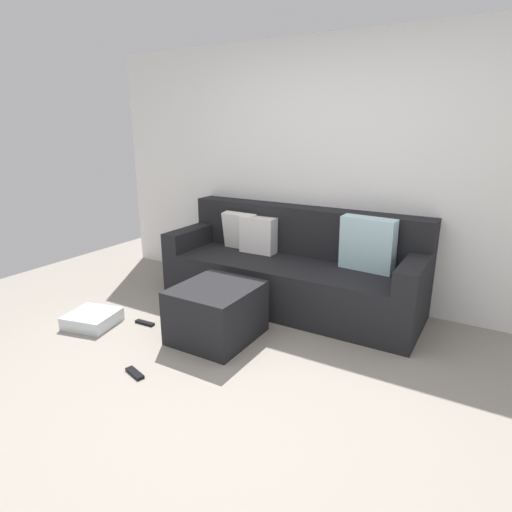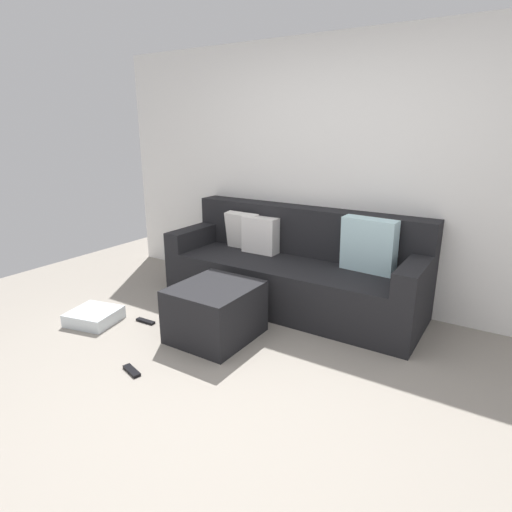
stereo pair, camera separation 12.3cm
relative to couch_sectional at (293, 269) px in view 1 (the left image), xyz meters
name	(u,v)px [view 1 (the left image)]	position (x,y,z in m)	size (l,w,h in m)	color
ground_plane	(215,405)	(0.29, -1.71, -0.36)	(6.99, 6.99, 0.00)	gray
wall_back	(341,174)	(0.29, 0.41, 0.89)	(5.38, 0.10, 2.49)	white
couch_sectional	(293,269)	(0.00, 0.00, 0.00)	(2.47, 0.85, 0.94)	black
ottoman	(217,312)	(-0.23, -0.96, -0.13)	(0.61, 0.68, 0.45)	black
storage_bin	(92,319)	(-1.31, -1.34, -0.30)	(0.40, 0.38, 0.11)	silver
remote_near_ottoman	(135,373)	(-0.40, -1.72, -0.35)	(0.18, 0.05, 0.02)	black
remote_by_storage_bin	(145,323)	(-0.92, -1.09, -0.35)	(0.19, 0.05, 0.02)	black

